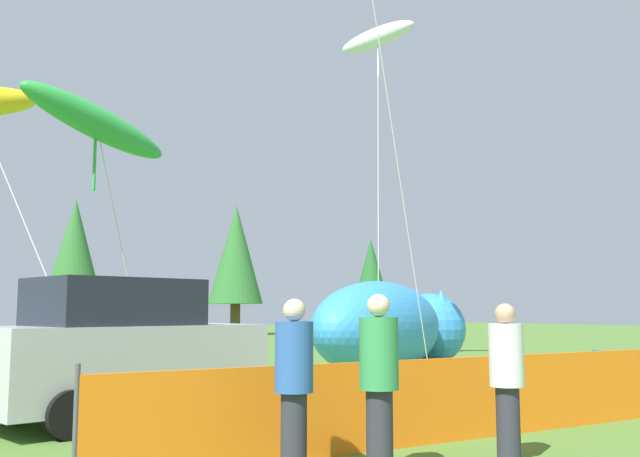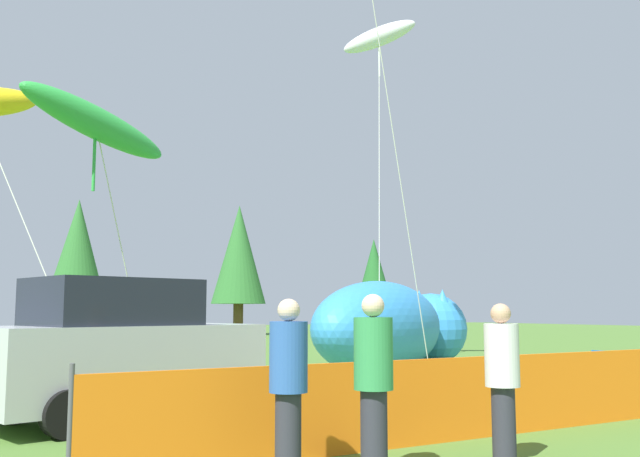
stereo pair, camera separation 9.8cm
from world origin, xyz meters
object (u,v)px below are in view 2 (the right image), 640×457
(inflatable_cat, at_px, (392,331))
(spectator_in_yellow_shirt, at_px, (288,380))
(kite_green_fish, at_px, (96,123))
(folding_chair, at_px, (609,372))
(spectator_in_grey_shirt, at_px, (374,377))
(parked_car, at_px, (121,351))
(spectator_in_red_shirt, at_px, (502,375))
(kite_white_ghost, at_px, (379,38))

(inflatable_cat, distance_m, spectator_in_yellow_shirt, 11.93)
(kite_green_fish, bearing_deg, inflatable_cat, 10.86)
(inflatable_cat, bearing_deg, folding_chair, -124.20)
(spectator_in_grey_shirt, xyz_separation_m, kite_green_fish, (-0.83, 7.62, 4.14))
(parked_car, relative_size, folding_chair, 4.66)
(spectator_in_grey_shirt, height_order, kite_green_fish, kite_green_fish)
(parked_car, relative_size, inflatable_cat, 0.58)
(spectator_in_grey_shirt, bearing_deg, spectator_in_red_shirt, -7.07)
(parked_car, xyz_separation_m, kite_white_ghost, (9.95, 6.84, 9.16))
(folding_chair, xyz_separation_m, spectator_in_red_shirt, (-5.14, -2.43, 0.38))
(folding_chair, bearing_deg, kite_green_fish, 146.55)
(inflatable_cat, height_order, kite_white_ghost, kite_white_ghost)
(parked_car, bearing_deg, folding_chair, -30.22)
(parked_car, relative_size, kite_white_ghost, 0.39)
(spectator_in_red_shirt, distance_m, kite_green_fish, 9.18)
(spectator_in_yellow_shirt, xyz_separation_m, kite_green_fish, (-0.11, 7.20, 4.16))
(spectator_in_yellow_shirt, xyz_separation_m, spectator_in_red_shirt, (2.28, -0.61, -0.02))
(spectator_in_yellow_shirt, bearing_deg, spectator_in_red_shirt, -14.97)
(inflatable_cat, bearing_deg, spectator_in_yellow_shirt, -161.42)
(parked_car, bearing_deg, kite_green_fish, 73.69)
(inflatable_cat, height_order, spectator_in_yellow_shirt, inflatable_cat)
(inflatable_cat, height_order, spectator_in_grey_shirt, inflatable_cat)
(kite_green_fish, bearing_deg, spectator_in_yellow_shirt, -89.11)
(parked_car, bearing_deg, spectator_in_yellow_shirt, -97.45)
(spectator_in_grey_shirt, distance_m, spectator_in_red_shirt, 1.57)
(inflatable_cat, bearing_deg, spectator_in_grey_shirt, -157.47)
(parked_car, distance_m, spectator_in_red_shirt, 5.66)
(spectator_in_grey_shirt, relative_size, spectator_in_red_shirt, 1.05)
(inflatable_cat, xyz_separation_m, spectator_in_grey_shirt, (-7.36, -9.19, -0.11))
(inflatable_cat, distance_m, spectator_in_red_shirt, 11.03)
(spectator_in_yellow_shirt, relative_size, kite_green_fish, 0.29)
(folding_chair, bearing_deg, parked_car, 163.65)
(parked_car, height_order, spectator_in_yellow_shirt, parked_car)
(inflatable_cat, relative_size, spectator_in_yellow_shirt, 4.28)
(kite_white_ghost, bearing_deg, parked_car, -145.48)
(folding_chair, bearing_deg, spectator_in_yellow_shirt, -164.10)
(inflatable_cat, height_order, kite_green_fish, kite_green_fish)
(parked_car, xyz_separation_m, folding_chair, (7.75, -2.59, -0.47))
(parked_car, distance_m, kite_white_ghost, 15.16)
(kite_green_fish, bearing_deg, kite_white_ghost, 22.60)
(inflatable_cat, relative_size, spectator_in_grey_shirt, 4.17)
(folding_chair, distance_m, spectator_in_yellow_shirt, 7.65)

